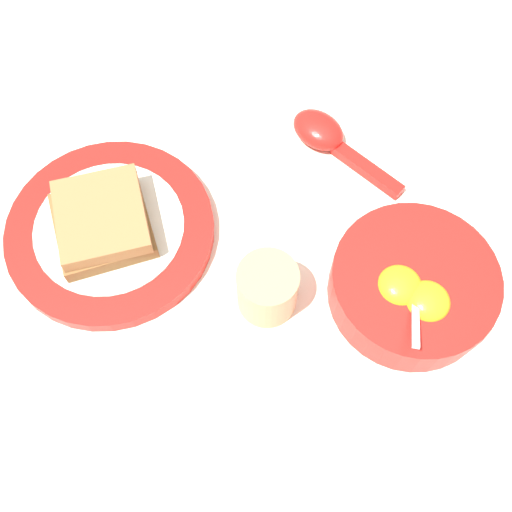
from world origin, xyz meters
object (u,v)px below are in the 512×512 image
at_px(toast_plate, 111,231).
at_px(toast_sandwich, 102,221).
at_px(drinking_cup, 267,288).
at_px(soup_spoon, 327,136).
at_px(egg_bowl, 412,285).

relative_size(toast_plate, toast_sandwich, 1.93).
height_order(toast_plate, toast_sandwich, toast_sandwich).
height_order(toast_sandwich, drinking_cup, drinking_cup).
bearing_deg(toast_plate, toast_sandwich, 47.36).
bearing_deg(drinking_cup, toast_sandwich, -30.13).
height_order(soup_spoon, drinking_cup, drinking_cup).
bearing_deg(soup_spoon, toast_plate, 20.16).
height_order(egg_bowl, drinking_cup, egg_bowl).
bearing_deg(toast_sandwich, egg_bowl, 161.15).
relative_size(egg_bowl, toast_plate, 0.74).
height_order(egg_bowl, soup_spoon, egg_bowl).
bearing_deg(toast_sandwich, soup_spoon, -159.43).
relative_size(toast_sandwich, soup_spoon, 0.85).
relative_size(toast_plate, drinking_cup, 3.52).
distance_m(toast_plate, drinking_cup, 0.19).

